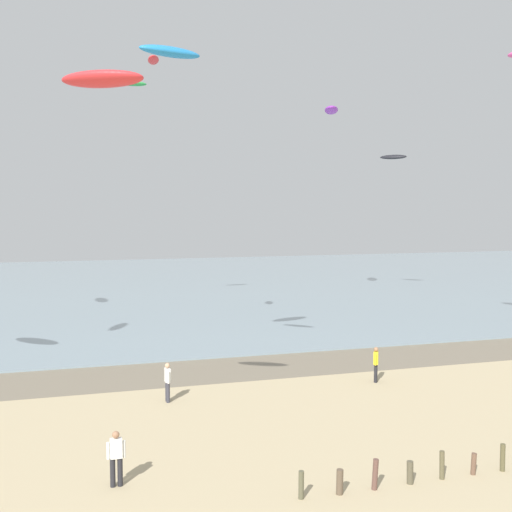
% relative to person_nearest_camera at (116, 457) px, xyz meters
% --- Properties ---
extents(wet_sand_strip, '(120.00, 5.13, 0.01)m').
position_rel_person_nearest_camera_xyz_m(wet_sand_strip, '(6.28, 12.91, -0.91)').
color(wet_sand_strip, '#7A6D59').
rests_on(wet_sand_strip, ground).
extents(sea, '(160.00, 70.00, 0.10)m').
position_rel_person_nearest_camera_xyz_m(sea, '(6.28, 50.47, -0.87)').
color(sea, '#7F939E').
rests_on(sea, ground).
extents(groyne_mid, '(12.88, 0.34, 0.95)m').
position_rel_person_nearest_camera_xyz_m(groyne_mid, '(11.10, -2.45, -0.50)').
color(groyne_mid, brown).
rests_on(groyne_mid, ground).
extents(person_nearest_camera, '(0.57, 0.23, 1.71)m').
position_rel_person_nearest_camera_xyz_m(person_nearest_camera, '(0.00, 0.00, 0.00)').
color(person_nearest_camera, '#232328').
rests_on(person_nearest_camera, ground).
extents(person_far_down_beach, '(0.23, 0.57, 1.71)m').
position_rel_person_nearest_camera_xyz_m(person_far_down_beach, '(2.91, 8.16, 0.00)').
color(person_far_down_beach, '#383842').
rests_on(person_far_down_beach, ground).
extents(person_trailing_behind, '(0.37, 0.50, 1.71)m').
position_rel_person_nearest_camera_xyz_m(person_trailing_behind, '(13.05, 8.45, 0.00)').
color(person_trailing_behind, '#232328').
rests_on(person_trailing_behind, ground).
extents(kite_aloft_0, '(2.88, 2.19, 0.67)m').
position_rel_person_nearest_camera_xyz_m(kite_aloft_0, '(-0.09, 1.80, 11.53)').
color(kite_aloft_0, red).
extents(kite_aloft_1, '(2.55, 3.70, 0.66)m').
position_rel_person_nearest_camera_xyz_m(kite_aloft_1, '(21.28, 33.02, 15.79)').
color(kite_aloft_1, purple).
extents(kite_aloft_2, '(3.34, 2.04, 0.70)m').
position_rel_person_nearest_camera_xyz_m(kite_aloft_2, '(3.70, 11.32, 14.72)').
color(kite_aloft_2, '#2384D1').
extents(kite_aloft_6, '(1.14, 2.04, 0.50)m').
position_rel_person_nearest_camera_xyz_m(kite_aloft_6, '(3.98, 18.64, 15.90)').
color(kite_aloft_6, red).
extents(kite_aloft_9, '(2.40, 2.28, 0.57)m').
position_rel_person_nearest_camera_xyz_m(kite_aloft_9, '(28.16, 34.60, 12.08)').
color(kite_aloft_9, black).
extents(kite_aloft_10, '(2.49, 0.94, 0.39)m').
position_rel_person_nearest_camera_xyz_m(kite_aloft_10, '(4.10, 31.35, 16.83)').
color(kite_aloft_10, green).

